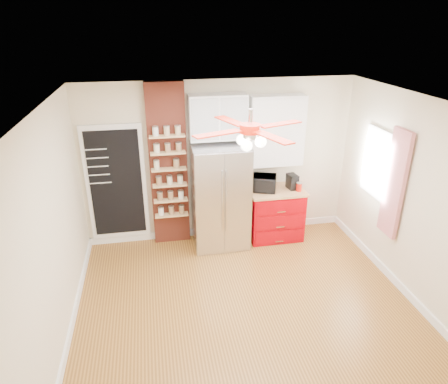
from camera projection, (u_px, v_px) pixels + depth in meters
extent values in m
plane|color=olive|center=(245.00, 303.00, 5.42)|extent=(4.50, 4.50, 0.00)
plane|color=white|center=(251.00, 104.00, 4.33)|extent=(4.50, 4.50, 0.00)
cube|color=beige|center=(219.00, 162.00, 6.68)|extent=(4.50, 0.02, 2.70)
cube|color=beige|center=(310.00, 331.00, 3.08)|extent=(4.50, 0.02, 2.70)
cube|color=beige|center=(54.00, 232.00, 4.49)|extent=(0.02, 4.00, 2.70)
cube|color=beige|center=(413.00, 200.00, 5.26)|extent=(0.02, 4.00, 2.70)
cube|color=white|center=(116.00, 183.00, 6.46)|extent=(0.95, 0.04, 1.95)
cube|color=black|center=(116.00, 184.00, 6.44)|extent=(0.82, 0.02, 1.78)
cube|color=brown|center=(168.00, 167.00, 6.46)|extent=(0.60, 0.16, 2.70)
cube|color=silver|center=(220.00, 197.00, 6.53)|extent=(0.90, 0.70, 1.75)
cube|color=white|center=(218.00, 117.00, 6.19)|extent=(0.90, 0.35, 0.70)
cube|color=#9E0009|center=(275.00, 215.00, 6.92)|extent=(0.90, 0.60, 0.86)
cube|color=tan|center=(276.00, 191.00, 6.73)|extent=(0.94, 0.64, 0.04)
cube|color=white|center=(276.00, 131.00, 6.49)|extent=(0.90, 0.30, 1.15)
cube|color=white|center=(378.00, 164.00, 5.99)|extent=(0.04, 0.75, 1.05)
cube|color=red|center=(395.00, 184.00, 5.53)|extent=(0.06, 0.40, 1.55)
cylinder|color=silver|center=(250.00, 118.00, 4.39)|extent=(0.05, 0.05, 0.20)
cylinder|color=#B91E0B|center=(250.00, 129.00, 4.44)|extent=(0.24, 0.24, 0.10)
sphere|color=white|center=(250.00, 142.00, 4.51)|extent=(0.13, 0.13, 0.13)
imported|color=black|center=(262.00, 183.00, 6.65)|extent=(0.55, 0.46, 0.26)
cube|color=black|center=(292.00, 182.00, 6.73)|extent=(0.17, 0.24, 0.25)
cylinder|color=red|center=(299.00, 187.00, 6.65)|extent=(0.10, 0.10, 0.14)
cylinder|color=#A52009|center=(296.00, 183.00, 6.82)|extent=(0.11, 0.11, 0.13)
cylinder|color=#BEB491|center=(157.00, 165.00, 6.25)|extent=(0.10, 0.10, 0.14)
cylinder|color=olive|center=(176.00, 164.00, 6.32)|extent=(0.10, 0.10, 0.14)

